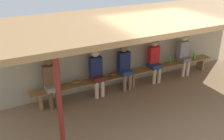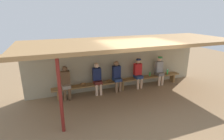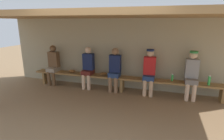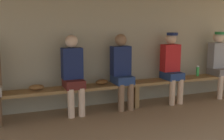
{
  "view_description": "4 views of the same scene",
  "coord_description": "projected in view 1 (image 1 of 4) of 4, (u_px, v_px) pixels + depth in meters",
  "views": [
    {
      "loc": [
        -3.8,
        -4.65,
        3.79
      ],
      "look_at": [
        -0.73,
        1.41,
        0.73
      ],
      "focal_mm": 43.1,
      "sensor_mm": 36.0,
      "label": 1
    },
    {
      "loc": [
        -2.99,
        -5.1,
        3.23
      ],
      "look_at": [
        -0.56,
        1.32,
        1.06
      ],
      "focal_mm": 28.18,
      "sensor_mm": 36.0,
      "label": 2
    },
    {
      "loc": [
        1.19,
        -3.57,
        2.09
      ],
      "look_at": [
        -0.27,
        1.36,
        0.71
      ],
      "focal_mm": 28.81,
      "sensor_mm": 36.0,
      "label": 3
    },
    {
      "loc": [
        -2.22,
        -2.95,
        1.55
      ],
      "look_at": [
        -0.62,
        1.09,
        0.8
      ],
      "focal_mm": 44.96,
      "sensor_mm": 36.0,
      "label": 4
    }
  ],
  "objects": [
    {
      "name": "player_with_sunglasses",
      "position": [
        125.0,
        65.0,
        7.77
      ],
      "size": [
        0.34,
        0.42,
        1.34
      ],
      "color": "navy",
      "rests_on": "ground"
    },
    {
      "name": "water_bottle_green",
      "position": [
        195.0,
        56.0,
        8.87
      ],
      "size": [
        0.07,
        0.07,
        0.27
      ],
      "color": "green",
      "rests_on": "bench"
    },
    {
      "name": "water_bottle_orange",
      "position": [
        170.0,
        60.0,
        8.57
      ],
      "size": [
        0.06,
        0.06,
        0.21
      ],
      "color": "green",
      "rests_on": "bench"
    },
    {
      "name": "dugout_roof",
      "position": [
        152.0,
        18.0,
        6.55
      ],
      "size": [
        8.0,
        2.8,
        0.12
      ],
      "primitive_type": "cube",
      "color": "#9E7547",
      "rests_on": "back_wall"
    },
    {
      "name": "player_middle",
      "position": [
        184.0,
        53.0,
        8.66
      ],
      "size": [
        0.34,
        0.42,
        1.34
      ],
      "color": "slate",
      "rests_on": "ground"
    },
    {
      "name": "player_rightmost",
      "position": [
        51.0,
        80.0,
        6.87
      ],
      "size": [
        0.34,
        0.42,
        1.34
      ],
      "color": "gray",
      "rests_on": "ground"
    },
    {
      "name": "baseball_glove_dark_brown",
      "position": [
        113.0,
        74.0,
        7.73
      ],
      "size": [
        0.28,
        0.23,
        0.09
      ],
      "primitive_type": "ellipsoid",
      "rotation": [
        0.0,
        0.0,
        3.4
      ],
      "color": "brown",
      "rests_on": "bench"
    },
    {
      "name": "player_in_white",
      "position": [
        97.0,
        71.0,
        7.4
      ],
      "size": [
        0.34,
        0.42,
        1.34
      ],
      "color": "#591E19",
      "rests_on": "ground"
    },
    {
      "name": "baseball_glove_worn",
      "position": [
        76.0,
        82.0,
        7.27
      ],
      "size": [
        0.25,
        0.18,
        0.09
      ],
      "primitive_type": "ellipsoid",
      "rotation": [
        0.0,
        0.0,
        6.23
      ],
      "color": "brown",
      "rests_on": "bench"
    },
    {
      "name": "player_near_post",
      "position": [
        154.0,
        59.0,
        8.19
      ],
      "size": [
        0.34,
        0.42,
        1.34
      ],
      "color": "navy",
      "rests_on": "ground"
    },
    {
      "name": "back_wall",
      "position": [
        125.0,
        47.0,
        8.08
      ],
      "size": [
        8.0,
        0.2,
        2.2
      ],
      "primitive_type": "cube",
      "color": "tan",
      "rests_on": "ground"
    },
    {
      "name": "bench",
      "position": [
        132.0,
        74.0,
        8.0
      ],
      "size": [
        6.0,
        0.36,
        0.46
      ],
      "color": "olive",
      "rests_on": "ground"
    },
    {
      "name": "support_post",
      "position": [
        60.0,
        112.0,
        4.86
      ],
      "size": [
        0.1,
        0.1,
        2.2
      ],
      "primitive_type": "cylinder",
      "color": "maroon",
      "rests_on": "ground"
    },
    {
      "name": "ground_plane",
      "position": [
        162.0,
        111.0,
        6.9
      ],
      "size": [
        24.0,
        24.0,
        0.0
      ],
      "primitive_type": "plane",
      "color": "#8C6D4C"
    }
  ]
}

